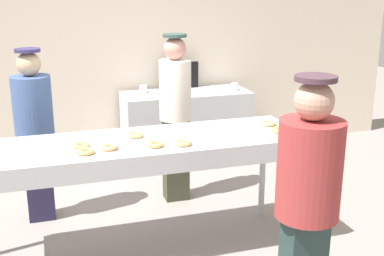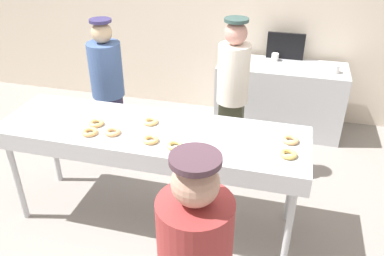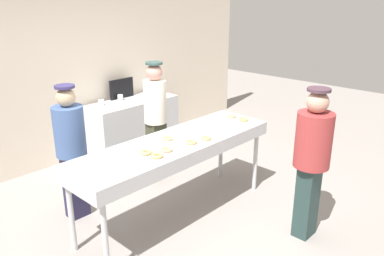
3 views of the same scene
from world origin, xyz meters
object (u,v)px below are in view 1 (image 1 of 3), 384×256
Objects in this scene: fryer_conveyor at (142,150)px; glazed_donut_5 at (86,151)px; glazed_donut_3 at (135,135)px; worker_assistant at (175,110)px; glazed_donut_6 at (81,145)px; menu_display at (180,75)px; glazed_donut_4 at (109,147)px; paper_cup_1 at (174,87)px; worker_baker at (34,126)px; customer_waiting at (307,195)px; glazed_donut_7 at (155,144)px; paper_cup_2 at (143,89)px; prep_counter at (186,126)px; paper_cup_0 at (235,87)px; glazed_donut_1 at (279,130)px; glazed_donut_2 at (268,123)px; glazed_donut_0 at (183,143)px.

glazed_donut_5 is (-0.45, -0.20, 0.10)m from fryer_conveyor.
glazed_donut_3 is 0.08× the size of worker_assistant.
glazed_donut_6 is at bearing -161.87° from glazed_donut_3.
menu_display is (1.43, 2.32, 0.05)m from glazed_donut_6.
worker_assistant reaches higher than fryer_conveyor.
glazed_donut_4 is 1.00× the size of glazed_donut_5.
glazed_donut_5 is 2.71m from paper_cup_1.
paper_cup_1 is (1.66, 1.30, 0.01)m from worker_baker.
worker_assistant is 1.01× the size of customer_waiting.
customer_waiting reaches higher than glazed_donut_7.
worker_baker is at bearing 132.73° from fryer_conveyor.
worker_baker is at bearing -134.96° from paper_cup_2.
prep_counter is at bearing 60.31° from glazed_donut_4.
paper_cup_1 is at bearing 161.57° from paper_cup_0.
worker_assistant is 1.45m from paper_cup_0.
glazed_donut_1 is 1.43× the size of paper_cup_1.
glazed_donut_1 and glazed_donut_2 have the same top height.
glazed_donut_6 is at bearing -174.04° from fryer_conveyor.
worker_baker is 2.16m from prep_counter.
menu_display is (0.00, 0.26, 0.60)m from prep_counter.
worker_baker is (-0.53, 1.02, -0.08)m from glazed_donut_4.
glazed_donut_4 is at bearing -178.83° from glazed_donut_1.
glazed_donut_6 reaches higher than fryer_conveyor.
glazed_donut_6 reaches higher than paper_cup_1.
glazed_donut_2 is at bearing 9.53° from glazed_donut_4.
glazed_donut_3 is at bearing -114.59° from menu_display.
paper_cup_1 is at bearing 64.13° from glazed_donut_4.
paper_cup_2 is at bearing 67.05° from glazed_donut_6.
worker_baker is 1.79m from paper_cup_2.
glazed_donut_1 is at bearing -85.88° from prep_counter.
prep_counter is (0.90, 2.20, -0.55)m from glazed_donut_7.
glazed_donut_1 and glazed_donut_7 have the same top height.
worker_assistant is (0.98, 1.13, -0.04)m from glazed_donut_5.
worker_assistant is (0.99, 0.98, -0.04)m from glazed_donut_6.
glazed_donut_5 is at bearing -119.75° from menu_display.
prep_counter is (-0.16, 1.93, -0.55)m from glazed_donut_2.
glazed_donut_2 is 1.00× the size of glazed_donut_6.
menu_display is (0.44, 1.35, 0.09)m from worker_assistant.
menu_display is at bearing 58.38° from glazed_donut_6.
paper_cup_0 is 0.75m from paper_cup_1.
fryer_conveyor is 0.33m from glazed_donut_4.
worker_baker reaches higher than menu_display.
glazed_donut_0 is 1.00× the size of glazed_donut_6.
glazed_donut_1 is 1.00× the size of glazed_donut_4.
glazed_donut_5 is at bearing 135.64° from customer_waiting.
menu_display is at bearing -153.57° from worker_baker.
glazed_donut_3 is 1.01m from worker_assistant.
glazed_donut_5 is (-1.57, -0.28, 0.00)m from glazed_donut_2.
glazed_donut_2 is at bearing 19.61° from glazed_donut_0.
paper_cup_1 is 0.20× the size of menu_display.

